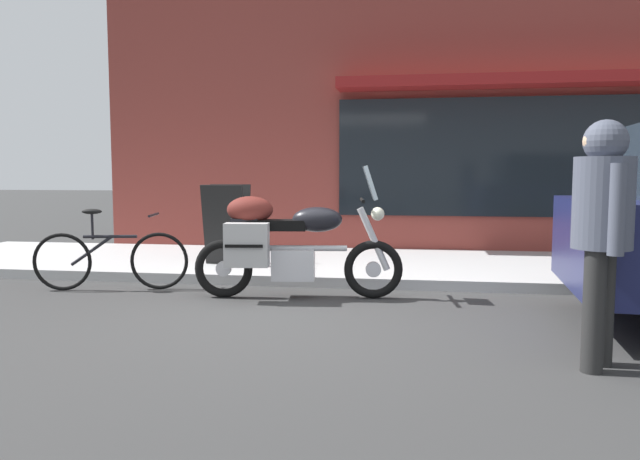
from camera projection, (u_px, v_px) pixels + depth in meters
name	position (u px, v px, depth m)	size (l,w,h in m)	color
ground_plane	(299.00, 315.00, 5.56)	(80.00, 80.00, 0.00)	#353535
touring_motorcycle	(285.00, 242.00, 6.27)	(2.18, 0.83, 1.38)	black
parked_bicycle	(110.00, 258.00, 6.76)	(1.67, 0.55, 0.91)	black
pedestrian_walking	(602.00, 215.00, 3.95)	(0.41, 0.56, 1.65)	#252525
sandwich_board_sign	(226.00, 224.00, 7.89)	(0.55, 0.43, 1.03)	black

